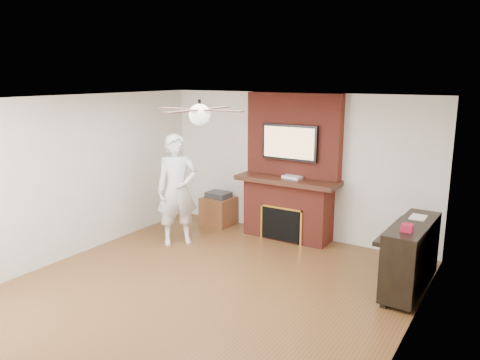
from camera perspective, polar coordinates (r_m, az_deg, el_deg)
The scene contains 12 objects.
room_shell at distance 5.90m, azimuth -4.75°, elevation -2.46°, with size 5.36×5.86×2.86m.
fireplace at distance 8.09m, azimuth 6.08°, elevation -0.20°, with size 1.78×0.64×2.50m.
tv at distance 7.92m, azimuth 6.06°, elevation 4.57°, with size 1.00×0.08×0.60m.
ceiling_fan at distance 5.72m, azimuth -4.95°, elevation 8.06°, with size 1.21×1.21×0.31m.
person at distance 7.82m, azimuth -7.66°, elevation -1.20°, with size 0.68×0.45×1.85m, color silver.
side_table at distance 8.91m, azimuth -2.62°, elevation -3.61°, with size 0.56×0.56×0.63m.
piano at distance 6.57m, azimuth 20.06°, elevation -8.54°, with size 0.57×1.43×1.02m.
cable_box at distance 7.94m, azimuth 6.38°, elevation 0.35°, with size 0.32×0.18×0.05m, color silver.
candle_orange at distance 8.26m, azimuth 3.87°, elevation -6.60°, with size 0.07×0.07×0.13m, color orange.
candle_green at distance 8.14m, azimuth 5.71°, elevation -7.05°, with size 0.07×0.07×0.10m, color #4F8635.
candle_cream at distance 8.10m, azimuth 6.12°, elevation -7.08°, with size 0.08×0.08×0.12m, color #C0AA98.
candle_blue at distance 8.09m, azimuth 6.35°, elevation -7.22°, with size 0.06×0.06×0.09m, color teal.
Camera 1 is at (3.41, -4.56, 2.79)m, focal length 35.00 mm.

